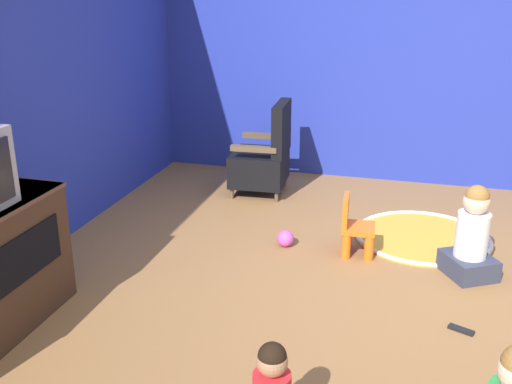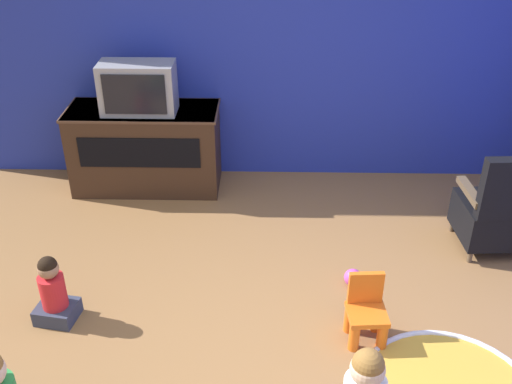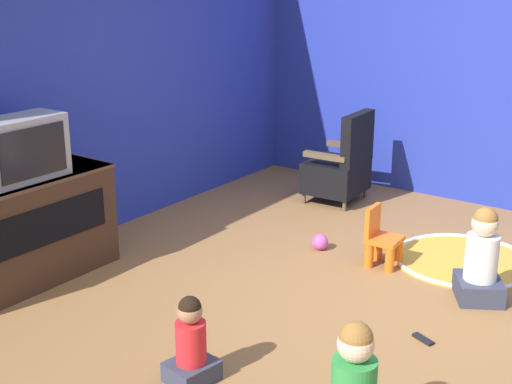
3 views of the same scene
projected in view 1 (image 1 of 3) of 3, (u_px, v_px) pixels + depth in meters
ground_plane at (377, 284)px, 4.07m from camera, size 30.00×30.00×0.00m
wall_back at (1, 62)px, 3.96m from camera, size 5.41×0.12×2.88m
wall_right at (430, 37)px, 5.67m from camera, size 0.12×5.59×2.88m
black_armchair at (264, 158)px, 5.71m from camera, size 0.58×0.55×0.89m
yellow_kid_chair at (356, 230)px, 4.46m from camera, size 0.26×0.25×0.46m
play_mat at (422, 237)px, 4.79m from camera, size 1.08×1.08×0.04m
child_watching_right at (472, 237)px, 4.10m from camera, size 0.44×0.43×0.66m
toy_ball at (285, 238)px, 4.63m from camera, size 0.13×0.13×0.13m
remote_control at (461, 330)px, 3.52m from camera, size 0.10×0.16×0.02m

